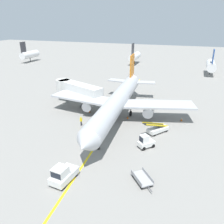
# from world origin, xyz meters

# --- Properties ---
(ground_plane) EXTENTS (300.00, 300.00, 0.00)m
(ground_plane) POSITION_xyz_m (0.00, 0.00, 0.00)
(ground_plane) COLOR gray
(taxi_line_yellow) EXTENTS (6.19, 79.80, 0.01)m
(taxi_line_yellow) POSITION_xyz_m (-0.30, 5.00, 0.00)
(taxi_line_yellow) COLOR yellow
(taxi_line_yellow) RESTS_ON ground
(airliner) EXTENTS (28.53, 35.34, 10.10)m
(airliner) POSITION_xyz_m (-0.34, 14.26, 3.42)
(airliner) COLOR #B2B5BA
(airliner) RESTS_ON ground
(jet_bridge) EXTENTS (12.92, 7.22, 4.85)m
(jet_bridge) POSITION_xyz_m (-11.54, 18.30, 3.54)
(jet_bridge) COLOR silver
(jet_bridge) RESTS_ON ground
(pushback_tug) EXTENTS (2.27, 3.78, 2.20)m
(pushback_tug) POSITION_xyz_m (-0.49, -5.72, 0.99)
(pushback_tug) COLOR silver
(pushback_tug) RESTS_ON ground
(baggage_tug_near_wing) EXTENTS (2.58, 2.64, 2.10)m
(baggage_tug_near_wing) POSITION_xyz_m (6.97, 5.02, 0.93)
(baggage_tug_near_wing) COLOR silver
(baggage_tug_near_wing) RESTS_ON ground
(belt_loader_forward_hold) EXTENTS (3.98, 4.77, 2.59)m
(belt_loader_forward_hold) POSITION_xyz_m (7.84, 10.37, 0.78)
(belt_loader_forward_hold) COLOR silver
(belt_loader_forward_hold) RESTS_ON ground
(baggage_cart_loaded) EXTENTS (3.04, 3.39, 0.94)m
(baggage_cart_loaded) POSITION_xyz_m (8.20, -2.66, 0.47)
(baggage_cart_loaded) COLOR #A5A5A8
(baggage_cart_loaded) RESTS_ON ground
(ground_crew_marshaller) EXTENTS (0.36, 0.24, 1.70)m
(ground_crew_marshaller) POSITION_xyz_m (-5.39, 8.57, 0.91)
(ground_crew_marshaller) COLOR #26262D
(ground_crew_marshaller) RESTS_ON ground
(safety_cone_nose_left) EXTENTS (0.36, 0.36, 0.44)m
(safety_cone_nose_left) POSITION_xyz_m (11.39, 16.75, 0.22)
(safety_cone_nose_left) COLOR orange
(safety_cone_nose_left) RESTS_ON ground
(safety_cone_nose_right) EXTENTS (0.36, 0.36, 0.44)m
(safety_cone_nose_right) POSITION_xyz_m (1.58, 14.34, 0.22)
(safety_cone_nose_right) COLOR orange
(safety_cone_nose_right) RESTS_ON ground
(safety_cone_wingtip_left) EXTENTS (0.36, 0.36, 0.44)m
(safety_cone_wingtip_left) POSITION_xyz_m (-6.63, 14.75, 0.22)
(safety_cone_wingtip_left) COLOR orange
(safety_cone_wingtip_left) RESTS_ON ground
(safety_cone_wingtip_right) EXTENTS (0.36, 0.36, 0.44)m
(safety_cone_wingtip_right) POSITION_xyz_m (-1.72, 12.05, 0.22)
(safety_cone_wingtip_right) COLOR orange
(safety_cone_wingtip_right) RESTS_ON ground
(distant_aircraft_far_left) EXTENTS (3.00, 10.10, 8.80)m
(distant_aircraft_far_left) POSITION_xyz_m (-56.39, 59.66, 3.22)
(distant_aircraft_far_left) COLOR silver
(distant_aircraft_far_left) RESTS_ON ground
(distant_aircraft_mid_left) EXTENTS (3.00, 10.10, 8.80)m
(distant_aircraft_mid_left) POSITION_xyz_m (-11.40, 69.95, 3.22)
(distant_aircraft_mid_left) COLOR silver
(distant_aircraft_mid_left) RESTS_ON ground
(distant_aircraft_mid_right) EXTENTS (3.00, 10.10, 8.80)m
(distant_aircraft_mid_right) POSITION_xyz_m (17.80, 59.51, 3.22)
(distant_aircraft_mid_right) COLOR silver
(distant_aircraft_mid_right) RESTS_ON ground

